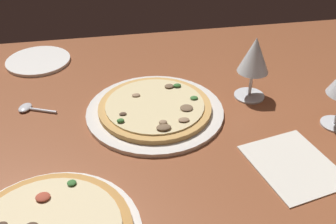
{
  "coord_description": "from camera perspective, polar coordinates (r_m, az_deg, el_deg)",
  "views": [
    {
      "loc": [
        15.39,
        67.57,
        57.53
      ],
      "look_at": [
        2.32,
        -4.31,
        7.0
      ],
      "focal_mm": 42.61,
      "sensor_mm": 36.0,
      "label": 1
    }
  ],
  "objects": [
    {
      "name": "paper_menu",
      "position": [
        0.83,
        17.48,
        -7.23
      ],
      "size": [
        18.4,
        20.83,
        0.3
      ],
      "primitive_type": "cube",
      "rotation": [
        0.0,
        0.0,
        0.21
      ],
      "color": "silver",
      "rests_on": "dining_table"
    },
    {
      "name": "dining_table",
      "position": [
        0.89,
        1.97,
        -4.06
      ],
      "size": [
        150.0,
        110.0,
        4.0
      ],
      "primitive_type": "cube",
      "color": "brown",
      "rests_on": "ground"
    },
    {
      "name": "spoon",
      "position": [
        1.0,
        -19.25,
        0.51
      ],
      "size": [
        9.6,
        5.85,
        1.0
      ],
      "color": "silver",
      "rests_on": "dining_table"
    },
    {
      "name": "side_plate",
      "position": [
        1.21,
        -18.06,
        6.97
      ],
      "size": [
        18.11,
        18.11,
        0.9
      ],
      "primitive_type": "cylinder",
      "color": "white",
      "rests_on": "dining_table"
    },
    {
      "name": "pizza_main",
      "position": [
        0.93,
        -1.86,
        0.4
      ],
      "size": [
        32.09,
        32.09,
        3.39
      ],
      "color": "silver",
      "rests_on": "dining_table"
    },
    {
      "name": "wine_glass_near",
      "position": [
        0.97,
        12.25,
        7.69
      ],
      "size": [
        7.57,
        7.57,
        15.91
      ],
      "color": "silver",
      "rests_on": "dining_table"
    }
  ]
}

